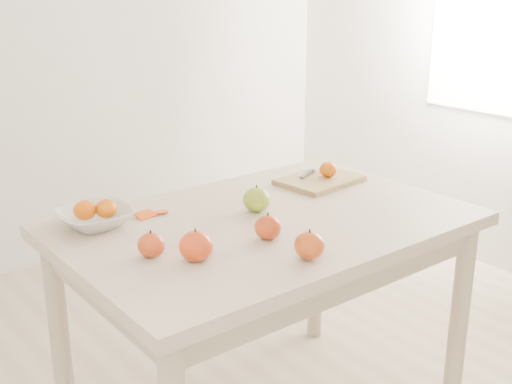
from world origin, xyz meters
TOP-DOWN VIEW (x-y plane):
  - table at (0.00, 0.00)m, footprint 1.20×0.80m
  - cutting_board at (0.37, 0.16)m, footprint 0.30×0.23m
  - board_tangerine at (0.40, 0.15)m, footprint 0.06×0.06m
  - fruit_bowl at (-0.43, 0.25)m, footprint 0.21×0.21m
  - bowl_tangerine_near at (-0.45, 0.26)m, footprint 0.07×0.07m
  - bowl_tangerine_far at (-0.40, 0.24)m, footprint 0.06×0.06m
  - orange_peel_a at (-0.28, 0.23)m, footprint 0.07×0.05m
  - orange_peel_b at (-0.23, 0.24)m, footprint 0.05×0.05m
  - paring_knife at (0.42, 0.23)m, footprint 0.16×0.08m
  - apple_green at (0.02, 0.07)m, footprint 0.08×0.08m
  - apple_red_b at (-0.41, -0.03)m, footprint 0.07×0.07m
  - apple_red_d at (-0.33, -0.13)m, footprint 0.09×0.09m
  - apple_red_e at (-0.10, -0.13)m, footprint 0.08×0.08m
  - apple_red_c at (-0.10, -0.29)m, footprint 0.08×0.08m

SIDE VIEW (x-z plane):
  - table at x=0.00m, z-range 0.28..1.03m
  - orange_peel_a at x=-0.28m, z-range 0.75..0.76m
  - orange_peel_b at x=-0.23m, z-range 0.75..0.76m
  - cutting_board at x=0.37m, z-range 0.75..0.77m
  - paring_knife at x=0.42m, z-range 0.77..0.78m
  - fruit_bowl at x=-0.43m, z-range 0.75..0.80m
  - apple_red_b at x=-0.41m, z-range 0.75..0.81m
  - apple_red_e at x=-0.10m, z-range 0.75..0.82m
  - apple_red_c at x=-0.10m, z-range 0.75..0.82m
  - apple_green at x=0.02m, z-range 0.75..0.83m
  - apple_red_d at x=-0.33m, z-range 0.75..0.83m
  - board_tangerine at x=0.40m, z-range 0.77..0.82m
  - bowl_tangerine_far at x=-0.40m, z-range 0.77..0.83m
  - bowl_tangerine_near at x=-0.45m, z-range 0.77..0.83m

